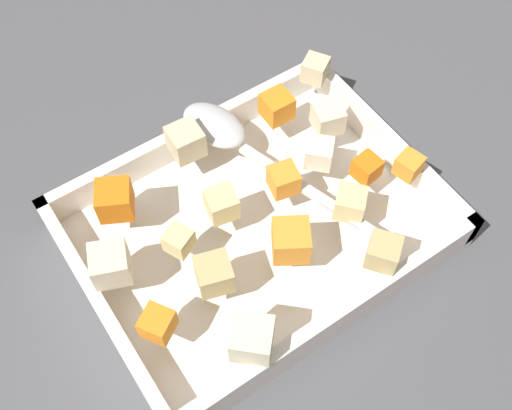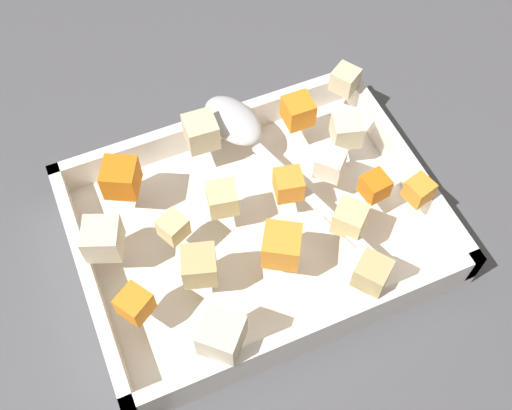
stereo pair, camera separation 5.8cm
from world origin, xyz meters
TOP-DOWN VIEW (x-y plane):
  - ground_plane at (0.00, 0.00)m, footprint 4.00×4.00m
  - baking_dish at (0.02, -0.01)m, footprint 0.34×0.26m
  - carrot_chunk_corner_nw at (0.16, -0.05)m, footprint 0.03×0.03m
  - carrot_chunk_rim_edge at (0.05, 0.00)m, footprint 0.03×0.03m
  - carrot_chunk_near_spoon at (-0.09, 0.07)m, footprint 0.04×0.04m
  - carrot_chunk_corner_ne at (0.02, -0.06)m, footprint 0.05×0.05m
  - carrot_chunk_corner_sw at (-0.12, -0.06)m, footprint 0.03×0.03m
  - carrot_chunk_far_right at (0.10, 0.08)m, footprint 0.03×0.03m
  - carrot_chunk_center at (0.13, -0.03)m, footprint 0.03×0.03m
  - potato_chunk_mid_left at (-0.06, 0.00)m, footprint 0.03×0.03m
  - potato_chunk_mid_right at (0.08, -0.11)m, footprint 0.04×0.04m
  - potato_chunk_front_center at (0.00, 0.09)m, footprint 0.03×0.03m
  - potato_chunk_under_handle at (-0.01, 0.01)m, footprint 0.03×0.03m
  - potato_chunk_corner_se at (0.09, -0.06)m, footprint 0.04×0.04m
  - potato_chunk_far_left at (0.13, 0.04)m, footprint 0.03×0.03m
  - potato_chunk_heap_side at (-0.05, -0.05)m, footprint 0.04×0.04m
  - potato_chunk_heap_top at (-0.06, -0.11)m, footprint 0.05×0.05m
  - potato_chunk_near_left at (0.17, 0.10)m, footprint 0.03×0.03m
  - parsnip_chunk_back_center at (-0.12, 0.01)m, footprint 0.04×0.04m
  - parsnip_chunk_near_right at (0.10, 0.01)m, footprint 0.04×0.04m
  - serving_spoon at (0.04, 0.08)m, footprint 0.10×0.24m

SIDE VIEW (x-z plane):
  - ground_plane at x=0.00m, z-range 0.00..0.00m
  - baking_dish at x=0.02m, z-range -0.01..0.04m
  - serving_spoon at x=0.04m, z-range 0.05..0.07m
  - carrot_chunk_corner_nw at x=0.16m, z-range 0.05..0.07m
  - potato_chunk_mid_left at x=-0.06m, z-range 0.05..0.07m
  - carrot_chunk_center at x=0.13m, z-range 0.05..0.07m
  - carrot_chunk_corner_sw at x=-0.12m, z-range 0.05..0.08m
  - potato_chunk_near_left at x=0.17m, z-range 0.05..0.08m
  - carrot_chunk_rim_edge at x=0.05m, z-range 0.05..0.08m
  - parsnip_chunk_near_right at x=0.10m, z-range 0.05..0.08m
  - potato_chunk_under_handle at x=-0.01m, z-range 0.05..0.08m
  - potato_chunk_corner_se at x=0.09m, z-range 0.05..0.08m
  - potato_chunk_mid_right at x=0.08m, z-range 0.05..0.08m
  - carrot_chunk_far_right at x=0.10m, z-range 0.05..0.08m
  - potato_chunk_far_left at x=0.13m, z-range 0.05..0.08m
  - potato_chunk_heap_side at x=-0.05m, z-range 0.05..0.08m
  - potato_chunk_front_center at x=0.00m, z-range 0.05..0.08m
  - carrot_chunk_near_spoon at x=-0.09m, z-range 0.05..0.08m
  - parsnip_chunk_back_center at x=-0.12m, z-range 0.05..0.08m
  - carrot_chunk_corner_ne at x=0.02m, z-range 0.05..0.08m
  - potato_chunk_heap_top at x=-0.06m, z-range 0.05..0.08m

